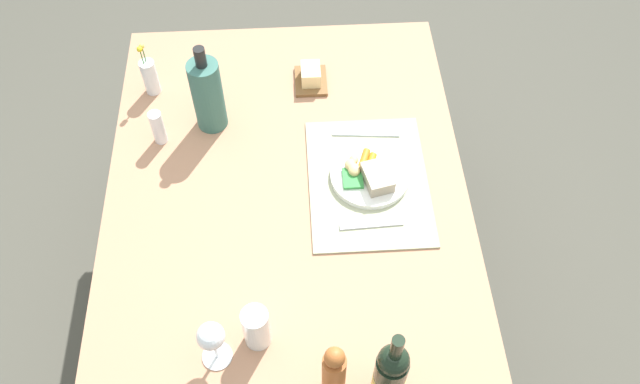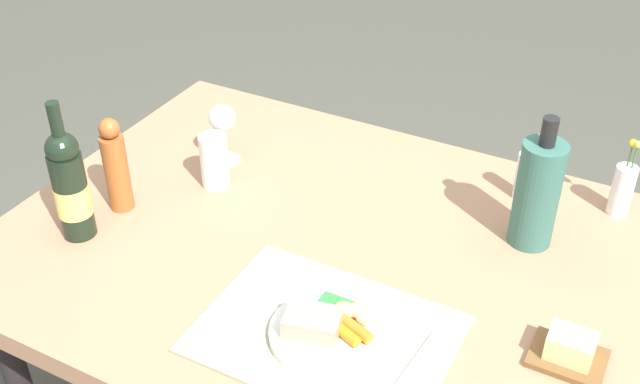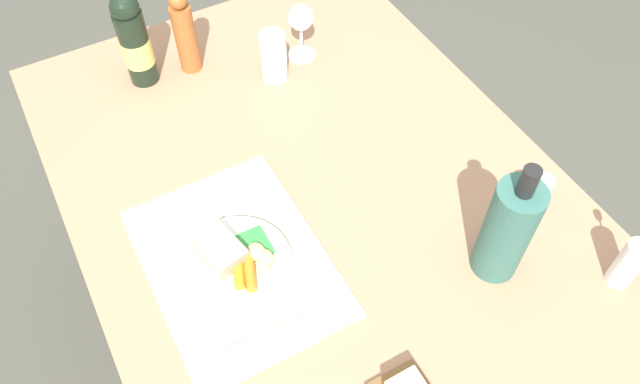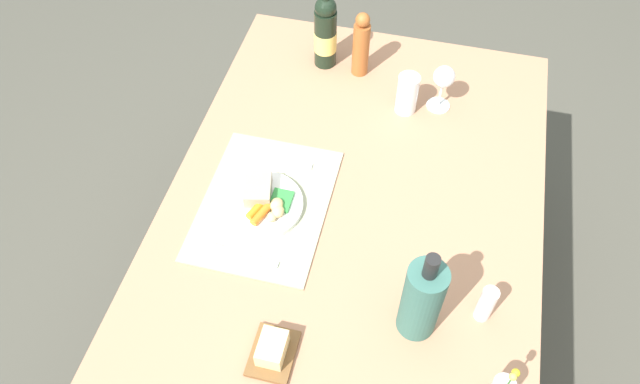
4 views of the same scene
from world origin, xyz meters
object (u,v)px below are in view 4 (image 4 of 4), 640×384
(fork, at_px, (282,163))
(wine_glass, at_px, (444,79))
(dining_table, at_px, (352,215))
(pepper_mill, at_px, (361,45))
(water_tumbler, at_px, (407,96))
(butter_dish, at_px, (273,350))
(salt_shaker, at_px, (486,304))
(cooler_bottle, at_px, (422,300))
(wine_bottle, at_px, (325,32))
(dinner_plate, at_px, (262,202))
(knife, at_px, (241,254))

(fork, distance_m, wine_glass, 0.54)
(fork, bearing_deg, dining_table, 67.41)
(pepper_mill, distance_m, water_tumbler, 0.23)
(butter_dish, xyz_separation_m, salt_shaker, (-0.21, 0.46, 0.03))
(salt_shaker, height_order, cooler_bottle, cooler_bottle)
(wine_bottle, bearing_deg, dinner_plate, -2.37)
(cooler_bottle, bearing_deg, water_tumbler, -169.13)
(wine_bottle, bearing_deg, fork, -1.97)
(dining_table, bearing_deg, wine_bottle, -158.84)
(wine_bottle, relative_size, wine_glass, 2.07)
(salt_shaker, distance_m, pepper_mill, 0.91)
(fork, xyz_separation_m, wine_glass, (-0.34, 0.40, 0.10))
(knife, relative_size, water_tumbler, 1.54)
(salt_shaker, relative_size, pepper_mill, 0.51)
(knife, xyz_separation_m, wine_bottle, (-0.78, 0.03, 0.12))
(salt_shaker, bearing_deg, butter_dish, -64.85)
(dining_table, distance_m, dinner_plate, 0.26)
(dining_table, height_order, cooler_bottle, cooler_bottle)
(butter_dish, bearing_deg, dinner_plate, -159.69)
(butter_dish, height_order, wine_glass, wine_glass)
(water_tumbler, bearing_deg, wine_bottle, -117.86)
(knife, xyz_separation_m, water_tumbler, (-0.62, 0.32, 0.05))
(dining_table, bearing_deg, fork, -110.16)
(knife, bearing_deg, water_tumbler, 157.40)
(knife, bearing_deg, salt_shaker, 92.96)
(cooler_bottle, bearing_deg, knife, -99.82)
(dinner_plate, relative_size, wine_bottle, 0.71)
(dining_table, distance_m, wine_glass, 0.49)
(fork, distance_m, wine_bottle, 0.47)
(wine_glass, bearing_deg, butter_dish, -16.61)
(fork, xyz_separation_m, cooler_bottle, (0.40, 0.44, 0.11))
(fork, distance_m, butter_dish, 0.57)
(fork, relative_size, butter_dish, 1.33)
(pepper_mill, relative_size, wine_glass, 1.47)
(water_tumbler, bearing_deg, knife, -27.35)
(salt_shaker, height_order, wine_bottle, wine_bottle)
(fork, relative_size, knife, 0.87)
(dining_table, relative_size, wine_glass, 9.65)
(dining_table, relative_size, butter_dish, 11.34)
(butter_dish, height_order, water_tumbler, water_tumbler)
(salt_shaker, bearing_deg, dinner_plate, -106.77)
(dining_table, xyz_separation_m, wine_bottle, (-0.54, -0.21, 0.18))
(dining_table, xyz_separation_m, salt_shaker, (0.26, 0.37, 0.12))
(cooler_bottle, bearing_deg, pepper_mill, -159.94)
(fork, distance_m, cooler_bottle, 0.61)
(wine_glass, bearing_deg, pepper_mill, -109.81)
(wine_bottle, height_order, wine_glass, wine_bottle)
(dinner_plate, distance_m, wine_bottle, 0.62)
(dinner_plate, distance_m, water_tumbler, 0.56)
(dinner_plate, height_order, knife, dinner_plate)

